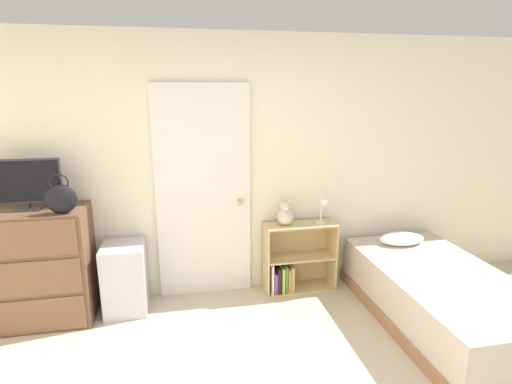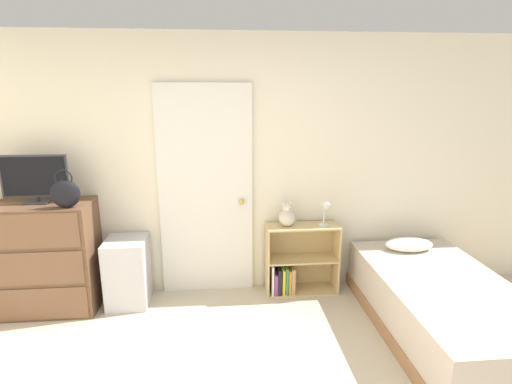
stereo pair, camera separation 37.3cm
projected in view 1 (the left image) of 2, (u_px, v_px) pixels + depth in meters
The scene contains 10 objects.
wall_back at pixel (228, 169), 3.92m from camera, with size 10.00×0.06×2.55m.
door_closed at pixel (204, 194), 3.88m from camera, with size 0.92×0.09×2.09m.
dresser at pixel (40, 267), 3.51m from camera, with size 0.85×0.49×1.04m.
tv at pixel (25, 183), 3.34m from camera, with size 0.58×0.16×0.44m.
handbag at pixel (61, 199), 3.25m from camera, with size 0.25×0.11×0.33m.
storage_bin at pixel (125, 278), 3.72m from camera, with size 0.38×0.41×0.65m.
bookshelf at pixel (293, 263), 4.12m from camera, with size 0.73×0.27×0.72m.
teddy_bear at pixel (285, 215), 3.96m from camera, with size 0.17×0.17×0.25m.
desk_lamp at pixel (323, 206), 3.97m from camera, with size 0.11×0.10×0.27m.
bed at pixel (441, 297), 3.54m from camera, with size 1.06×1.96×0.59m.
Camera 1 is at (-0.48, -1.72, 2.04)m, focal length 28.00 mm.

